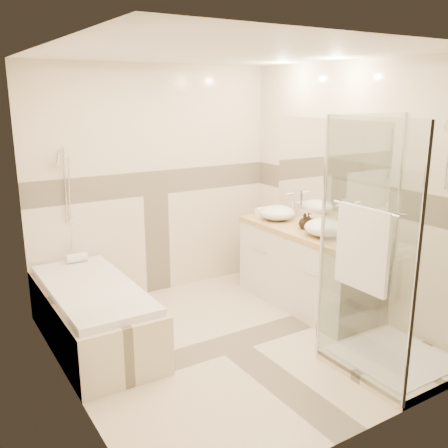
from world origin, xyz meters
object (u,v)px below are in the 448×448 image
shower_enclosure (381,310)px  amenity_bottle_b (305,221)px  vessel_sink_far (326,227)px  amenity_bottle_a (308,221)px  vessel_sink_near (277,213)px  bathtub (93,312)px  vanity (304,267)px

shower_enclosure → amenity_bottle_b: bearing=77.9°
vessel_sink_far → amenity_bottle_a: bearing=90.0°
vessel_sink_far → amenity_bottle_b: vessel_sink_far is taller
vessel_sink_near → amenity_bottle_a: (0.00, -0.51, 0.01)m
vessel_sink_near → amenity_bottle_b: bearing=-90.0°
amenity_bottle_a → amenity_bottle_b: size_ratio=1.10×
amenity_bottle_b → vessel_sink_far: bearing=-90.0°
shower_enclosure → amenity_bottle_a: (0.27, 1.21, 0.43)m
vessel_sink_near → bathtub: bearing=-177.1°
bathtub → vessel_sink_far: bearing=-17.2°
bathtub → vessel_sink_far: 2.32m
vessel_sink_near → amenity_bottle_a: bearing=-90.0°
amenity_bottle_b → vessel_sink_near: bearing=90.0°
vanity → amenity_bottle_b: bearing=-179.9°
vanity → amenity_bottle_b: size_ratio=9.97×
vessel_sink_near → amenity_bottle_a: amenity_bottle_a is taller
bathtub → vessel_sink_near: vessel_sink_near is taller
shower_enclosure → amenity_bottle_a: 1.32m
shower_enclosure → vessel_sink_near: 1.80m
vessel_sink_far → amenity_bottle_a: amenity_bottle_a is taller
vanity → amenity_bottle_b: amenity_bottle_b is taller
vanity → vessel_sink_far: (-0.02, -0.31, 0.51)m
bathtub → vanity: (2.15, -0.35, 0.12)m
shower_enclosure → amenity_bottle_a: shower_enclosure is taller
shower_enclosure → vessel_sink_far: (0.27, 0.96, 0.43)m
vanity → amenity_bottle_a: size_ratio=9.08×
bathtub → amenity_bottle_a: bearing=-10.8°
vessel_sink_near → vessel_sink_far: vessel_sink_far is taller
vessel_sink_far → vessel_sink_near: bearing=90.0°
shower_enclosure → vessel_sink_near: (0.27, 1.73, 0.42)m
shower_enclosure → vessel_sink_near: shower_enclosure is taller
amenity_bottle_a → amenity_bottle_b: amenity_bottle_a is taller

